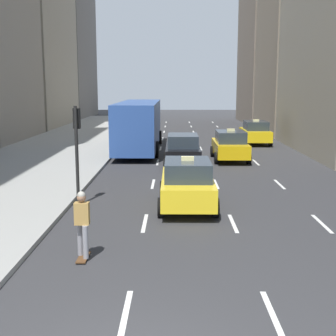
{
  "coord_description": "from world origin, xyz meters",
  "views": [
    {
      "loc": [
        0.71,
        -6.28,
        4.29
      ],
      "look_at": [
        0.5,
        10.88,
        1.27
      ],
      "focal_mm": 50.0,
      "sensor_mm": 36.0,
      "label": 1
    }
  ],
  "objects_px": {
    "taxi_lead": "(255,132)",
    "taxi_second": "(230,145)",
    "skateboarder": "(82,222)",
    "taxi_third": "(187,183)",
    "city_bus": "(139,124)",
    "sedan_black_near": "(183,150)",
    "traffic_light_pole": "(77,139)"
  },
  "relations": [
    {
      "from": "taxi_lead",
      "to": "taxi_second",
      "type": "xyz_separation_m",
      "value": [
        -2.8,
        -7.82,
        0.0
      ]
    },
    {
      "from": "skateboarder",
      "to": "taxi_third",
      "type": "bearing_deg",
      "value": 61.81
    },
    {
      "from": "taxi_third",
      "to": "city_bus",
      "type": "distance_m",
      "value": 15.32
    },
    {
      "from": "taxi_second",
      "to": "sedan_black_near",
      "type": "height_order",
      "value": "taxi_second"
    },
    {
      "from": "taxi_second",
      "to": "skateboarder",
      "type": "relative_size",
      "value": 2.52
    },
    {
      "from": "sedan_black_near",
      "to": "skateboarder",
      "type": "height_order",
      "value": "same"
    },
    {
      "from": "taxi_second",
      "to": "city_bus",
      "type": "xyz_separation_m",
      "value": [
        -5.61,
        4.26,
        0.91
      ]
    },
    {
      "from": "traffic_light_pole",
      "to": "city_bus",
      "type": "bearing_deg",
      "value": 85.59
    },
    {
      "from": "taxi_third",
      "to": "skateboarder",
      "type": "relative_size",
      "value": 2.52
    },
    {
      "from": "sedan_black_near",
      "to": "traffic_light_pole",
      "type": "distance_m",
      "value": 9.42
    },
    {
      "from": "taxi_lead",
      "to": "traffic_light_pole",
      "type": "bearing_deg",
      "value": -117.57
    },
    {
      "from": "skateboarder",
      "to": "taxi_lead",
      "type": "bearing_deg",
      "value": 70.61
    },
    {
      "from": "skateboarder",
      "to": "traffic_light_pole",
      "type": "xyz_separation_m",
      "value": [
        -1.2,
        5.43,
        1.45
      ]
    },
    {
      "from": "city_bus",
      "to": "traffic_light_pole",
      "type": "relative_size",
      "value": 3.22
    },
    {
      "from": "sedan_black_near",
      "to": "taxi_lead",
      "type": "bearing_deg",
      "value": 60.44
    },
    {
      "from": "taxi_lead",
      "to": "taxi_third",
      "type": "bearing_deg",
      "value": -106.76
    },
    {
      "from": "taxi_lead",
      "to": "traffic_light_pole",
      "type": "height_order",
      "value": "traffic_light_pole"
    },
    {
      "from": "city_bus",
      "to": "skateboarder",
      "type": "distance_m",
      "value": 20.19
    },
    {
      "from": "taxi_lead",
      "to": "skateboarder",
      "type": "bearing_deg",
      "value": -109.39
    },
    {
      "from": "sedan_black_near",
      "to": "skateboarder",
      "type": "relative_size",
      "value": 2.62
    },
    {
      "from": "taxi_third",
      "to": "skateboarder",
      "type": "xyz_separation_m",
      "value": [
        -2.75,
        -5.14,
        0.08
      ]
    },
    {
      "from": "taxi_second",
      "to": "city_bus",
      "type": "bearing_deg",
      "value": 142.8
    },
    {
      "from": "sedan_black_near",
      "to": "skateboarder",
      "type": "distance_m",
      "value": 14.12
    },
    {
      "from": "taxi_third",
      "to": "city_bus",
      "type": "height_order",
      "value": "city_bus"
    },
    {
      "from": "taxi_lead",
      "to": "city_bus",
      "type": "xyz_separation_m",
      "value": [
        -8.41,
        -3.56,
        0.91
      ]
    },
    {
      "from": "sedan_black_near",
      "to": "traffic_light_pole",
      "type": "height_order",
      "value": "traffic_light_pole"
    },
    {
      "from": "taxi_second",
      "to": "skateboarder",
      "type": "bearing_deg",
      "value": -109.24
    },
    {
      "from": "taxi_second",
      "to": "traffic_light_pole",
      "type": "xyz_separation_m",
      "value": [
        -6.75,
        -10.48,
        1.53
      ]
    },
    {
      "from": "sedan_black_near",
      "to": "city_bus",
      "type": "bearing_deg",
      "value": 113.99
    },
    {
      "from": "traffic_light_pole",
      "to": "taxi_lead",
      "type": "bearing_deg",
      "value": 62.43
    },
    {
      "from": "skateboarder",
      "to": "traffic_light_pole",
      "type": "bearing_deg",
      "value": 102.43
    },
    {
      "from": "taxi_second",
      "to": "skateboarder",
      "type": "distance_m",
      "value": 16.85
    }
  ]
}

